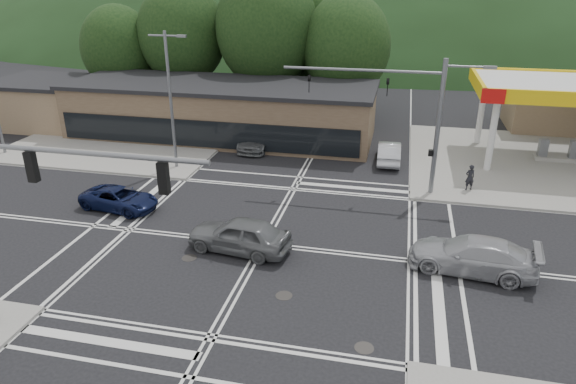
% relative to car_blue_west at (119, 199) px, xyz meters
% --- Properties ---
extents(ground, '(120.00, 120.00, 0.00)m').
position_rel_car_blue_west_xyz_m(ground, '(8.92, -2.26, -0.62)').
color(ground, black).
rests_on(ground, ground).
extents(sidewalk_ne, '(16.00, 16.00, 0.15)m').
position_rel_car_blue_west_xyz_m(sidewalk_ne, '(23.92, 12.74, -0.54)').
color(sidewalk_ne, gray).
rests_on(sidewalk_ne, ground).
extents(sidewalk_nw, '(16.00, 16.00, 0.15)m').
position_rel_car_blue_west_xyz_m(sidewalk_nw, '(-6.08, 12.74, -0.54)').
color(sidewalk_nw, gray).
rests_on(sidewalk_nw, ground).
extents(gas_station_canopy, '(12.32, 8.34, 5.75)m').
position_rel_car_blue_west_xyz_m(gas_station_canopy, '(25.91, 13.73, 4.42)').
color(gas_station_canopy, silver).
rests_on(gas_station_canopy, ground).
extents(convenience_store, '(10.00, 6.00, 3.80)m').
position_rel_car_blue_west_xyz_m(convenience_store, '(28.92, 22.74, 1.28)').
color(convenience_store, '#846B4F').
rests_on(convenience_store, ground).
extents(commercial_row, '(24.00, 8.00, 4.00)m').
position_rel_car_blue_west_xyz_m(commercial_row, '(0.92, 14.74, 1.38)').
color(commercial_row, brown).
rests_on(commercial_row, ground).
extents(commercial_nw, '(8.00, 7.00, 3.60)m').
position_rel_car_blue_west_xyz_m(commercial_nw, '(-15.08, 14.74, 1.18)').
color(commercial_nw, '#846B4F').
rests_on(commercial_nw, ground).
extents(hill_north, '(252.00, 126.00, 140.00)m').
position_rel_car_blue_west_xyz_m(hill_north, '(8.92, 87.74, -0.62)').
color(hill_north, '#1D3719').
rests_on(hill_north, ground).
extents(tree_n_a, '(8.00, 8.00, 11.75)m').
position_rel_car_blue_west_xyz_m(tree_n_a, '(-5.08, 21.74, 6.52)').
color(tree_n_a, '#382619').
rests_on(tree_n_a, ground).
extents(tree_n_b, '(9.00, 9.00, 12.98)m').
position_rel_car_blue_west_xyz_m(tree_n_b, '(2.92, 21.74, 7.17)').
color(tree_n_b, '#382619').
rests_on(tree_n_b, ground).
extents(tree_n_c, '(7.60, 7.60, 10.87)m').
position_rel_car_blue_west_xyz_m(tree_n_c, '(9.92, 21.74, 5.87)').
color(tree_n_c, '#382619').
rests_on(tree_n_c, ground).
extents(tree_n_d, '(6.80, 6.80, 9.76)m').
position_rel_car_blue_west_xyz_m(tree_n_d, '(-11.08, 20.74, 5.22)').
color(tree_n_d, '#382619').
rests_on(tree_n_d, ground).
extents(tree_n_e, '(8.40, 8.40, 11.98)m').
position_rel_car_blue_west_xyz_m(tree_n_e, '(6.92, 25.74, 6.52)').
color(tree_n_e, '#382619').
rests_on(tree_n_e, ground).
extents(streetlight_nw, '(2.50, 0.25, 9.00)m').
position_rel_car_blue_west_xyz_m(streetlight_nw, '(0.48, 6.74, 4.43)').
color(streetlight_nw, slate).
rests_on(streetlight_nw, ground).
extents(signal_mast_ne, '(11.65, 0.30, 8.00)m').
position_rel_car_blue_west_xyz_m(signal_mast_ne, '(15.87, 5.94, 4.45)').
color(signal_mast_ne, slate).
rests_on(signal_mast_ne, ground).
extents(signal_mast_sw, '(9.14, 0.28, 8.00)m').
position_rel_car_blue_west_xyz_m(signal_mast_sw, '(2.53, -10.46, 4.50)').
color(signal_mast_sw, slate).
rests_on(signal_mast_sw, ground).
extents(car_blue_west, '(4.70, 2.69, 1.24)m').
position_rel_car_blue_west_xyz_m(car_blue_west, '(0.00, 0.00, 0.00)').
color(car_blue_west, '#0C1436').
rests_on(car_blue_west, ground).
extents(car_grey_center, '(5.15, 2.58, 1.68)m').
position_rel_car_blue_west_xyz_m(car_grey_center, '(8.01, -3.05, 0.22)').
color(car_grey_center, slate).
rests_on(car_grey_center, ground).
extents(car_silver_east, '(5.76, 2.97, 1.60)m').
position_rel_car_blue_west_xyz_m(car_silver_east, '(18.59, -2.56, 0.18)').
color(car_silver_east, '#A2A4A9').
rests_on(car_silver_east, ground).
extents(car_queue_a, '(1.66, 4.44, 1.45)m').
position_rel_car_blue_west_xyz_m(car_queue_a, '(14.42, 11.24, 0.11)').
color(car_queue_a, silver).
rests_on(car_queue_a, ground).
extents(car_queue_b, '(2.52, 4.76, 1.54)m').
position_rel_car_blue_west_xyz_m(car_queue_b, '(9.92, 15.09, 0.15)').
color(car_queue_b, silver).
rests_on(car_queue_b, ground).
extents(car_northbound, '(2.37, 5.28, 1.50)m').
position_rel_car_blue_west_xyz_m(car_northbound, '(4.67, 12.28, 0.13)').
color(car_northbound, '#5A5D5E').
rests_on(car_northbound, ground).
extents(pedestrian, '(0.68, 0.57, 1.59)m').
position_rel_car_blue_west_xyz_m(pedestrian, '(19.36, 6.80, 0.33)').
color(pedestrian, black).
rests_on(pedestrian, sidewalk_ne).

